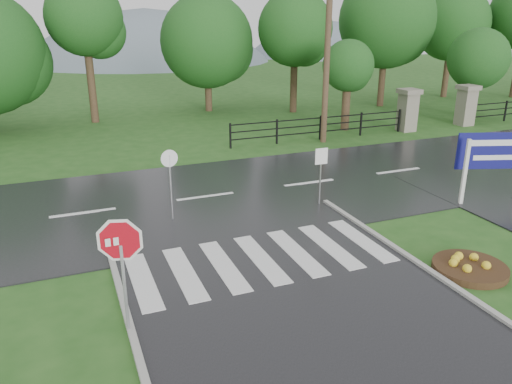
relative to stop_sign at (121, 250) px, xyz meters
name	(u,v)px	position (x,y,z in m)	size (l,w,h in m)	color
main_road	(205,198)	(3.59, 6.88, -1.82)	(90.00, 8.00, 0.04)	black
crosswalk	(261,259)	(3.59, 1.88, -1.76)	(6.50, 2.80, 0.02)	silver
pillar_west	(408,109)	(16.59, 12.88, -0.64)	(1.00, 1.00, 2.24)	gray
pillar_east	(466,104)	(20.59, 12.88, -0.64)	(1.00, 1.00, 2.24)	gray
fence_west	(320,125)	(11.34, 12.88, -1.10)	(9.58, 0.08, 1.20)	black
hills	(124,173)	(7.08, 61.88, -17.35)	(102.00, 48.00, 48.00)	slate
treeline	(155,120)	(4.59, 20.88, -1.82)	(83.20, 5.20, 10.00)	#164716
stop_sign	(121,250)	(0.00, 0.00, 0.00)	(1.12, 0.34, 2.60)	#939399
estate_billboard	(496,154)	(12.46, 3.11, -0.22)	(2.58, 0.92, 2.33)	silver
flower_bed	(470,267)	(8.11, -0.55, -1.69)	(1.78, 1.78, 0.36)	#332111
reg_sign_small	(321,165)	(6.88, 4.81, -0.43)	(0.43, 0.06, 1.94)	#939399
reg_sign_round	(170,177)	(2.10, 5.32, -0.41)	(0.52, 0.10, 2.23)	#939399
utility_pole_east	(327,50)	(11.25, 12.38, 2.55)	(1.52, 0.39, 8.59)	#473523
entrance_tree_left	(348,66)	(13.69, 14.38, 1.55)	(2.69, 2.69, 4.76)	#3D2B1C
entrance_tree_right	(478,59)	(22.51, 14.38, 1.65)	(3.51, 3.51, 5.24)	#3D2B1C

